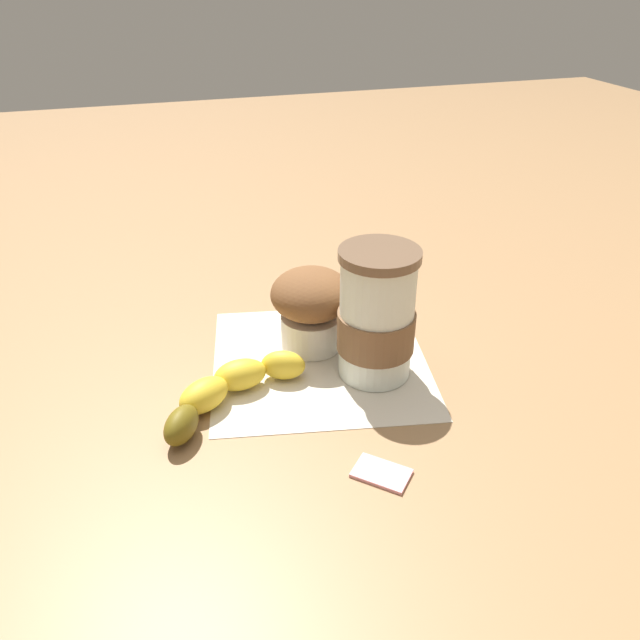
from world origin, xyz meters
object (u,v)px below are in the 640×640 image
at_px(muffin, 311,305).
at_px(banana, 228,388).
at_px(coffee_cup, 377,318).
at_px(sugar_packet, 380,472).

height_order(muffin, banana, muffin).
distance_m(coffee_cup, sugar_packet, 0.17).
bearing_deg(banana, coffee_cup, -177.95).
xyz_separation_m(coffee_cup, banana, (0.16, 0.01, -0.05)).
bearing_deg(muffin, sugar_packet, 89.70).
relative_size(muffin, banana, 0.58).
bearing_deg(sugar_packet, coffee_cup, -109.28).
bearing_deg(coffee_cup, sugar_packet, 70.72).
distance_m(coffee_cup, muffin, 0.09).
bearing_deg(muffin, banana, 34.55).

